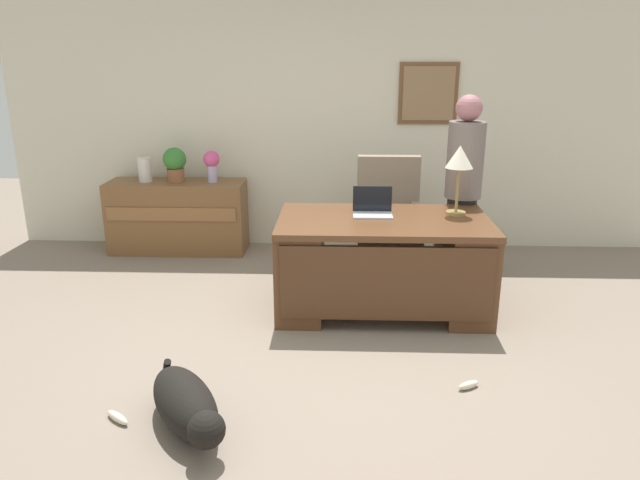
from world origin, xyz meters
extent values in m
plane|color=gray|center=(0.00, 0.00, 0.00)|extent=(12.00, 12.00, 0.00)
cube|color=beige|center=(0.00, 2.60, 1.35)|extent=(7.00, 0.12, 2.70)
cube|color=brown|center=(0.98, 2.52, 1.65)|extent=(0.61, 0.03, 0.62)
cube|color=#916F4C|center=(0.98, 2.50, 1.65)|extent=(0.53, 0.01, 0.54)
cube|color=brown|center=(0.43, 0.80, 0.75)|extent=(1.70, 0.99, 0.05)
cube|color=brown|center=(-0.24, 0.80, 0.36)|extent=(0.36, 0.93, 0.73)
cube|color=brown|center=(1.10, 0.80, 0.36)|extent=(0.36, 0.93, 0.73)
cube|color=#4E2F1C|center=(0.43, 0.34, 0.40)|extent=(1.60, 0.04, 0.58)
cube|color=brown|center=(-1.66, 2.25, 0.38)|extent=(1.44, 0.48, 0.76)
cube|color=brown|center=(-1.66, 2.00, 0.47)|extent=(1.34, 0.02, 0.14)
cube|color=gray|center=(0.54, 1.62, 0.37)|extent=(0.60, 0.58, 0.18)
cylinder|color=black|center=(0.54, 1.62, 0.14)|extent=(0.10, 0.10, 0.28)
cylinder|color=black|center=(0.54, 1.62, 0.03)|extent=(0.52, 0.52, 0.05)
cube|color=gray|center=(0.54, 1.86, 0.79)|extent=(0.60, 0.12, 0.65)
cube|color=gray|center=(0.28, 1.62, 0.57)|extent=(0.08, 0.50, 0.22)
cube|color=gray|center=(0.80, 1.62, 0.57)|extent=(0.08, 0.50, 0.22)
cylinder|color=#262323|center=(1.17, 1.39, 0.41)|extent=(0.26, 0.26, 0.82)
cylinder|color=slate|center=(1.17, 1.39, 1.15)|extent=(0.32, 0.32, 0.66)
sphere|color=#A76870|center=(1.17, 1.39, 1.60)|extent=(0.23, 0.23, 0.23)
ellipsoid|color=black|center=(-0.78, -0.89, 0.15)|extent=(0.64, 0.76, 0.30)
sphere|color=black|center=(-0.59, -1.19, 0.19)|extent=(0.20, 0.20, 0.20)
cylinder|color=black|center=(-0.98, -0.59, 0.17)|extent=(0.12, 0.15, 0.21)
cube|color=#B2B5BA|center=(0.34, 0.87, 0.79)|extent=(0.32, 0.22, 0.01)
cube|color=black|center=(0.34, 0.97, 0.90)|extent=(0.32, 0.01, 0.21)
cylinder|color=#9E8447|center=(1.03, 0.95, 0.79)|extent=(0.16, 0.16, 0.02)
cylinder|color=#9E8447|center=(1.03, 0.95, 0.98)|extent=(0.02, 0.02, 0.36)
cone|color=silver|center=(1.03, 0.95, 1.26)|extent=(0.22, 0.22, 0.18)
cylinder|color=#B7ACD4|center=(-1.26, 2.25, 0.84)|extent=(0.10, 0.10, 0.17)
sphere|color=#DD4E8C|center=(-1.26, 2.25, 1.00)|extent=(0.17, 0.17, 0.17)
cylinder|color=silver|center=(-1.97, 2.25, 0.88)|extent=(0.14, 0.14, 0.25)
cylinder|color=brown|center=(-1.65, 2.25, 0.83)|extent=(0.18, 0.18, 0.14)
sphere|color=#377B33|center=(-1.65, 2.25, 1.00)|extent=(0.24, 0.24, 0.24)
ellipsoid|color=beige|center=(0.91, -0.44, 0.03)|extent=(0.16, 0.12, 0.05)
ellipsoid|color=beige|center=(-1.19, -0.87, 0.03)|extent=(0.18, 0.16, 0.05)
camera|label=1|loc=(0.09, -3.75, 2.03)|focal=32.94mm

